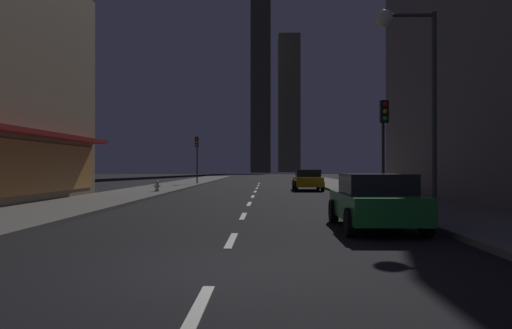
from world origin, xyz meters
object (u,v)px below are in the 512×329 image
at_px(car_parked_far, 308,180).
at_px(fire_hydrant_far_left, 157,186).
at_px(traffic_light_far_left, 197,149).
at_px(street_lamp_right, 409,61).
at_px(traffic_light_near_right, 384,128).
at_px(car_parked_near, 375,201).

relative_size(car_parked_far, fire_hydrant_far_left, 6.48).
bearing_deg(traffic_light_far_left, street_lamp_right, -68.12).
bearing_deg(traffic_light_near_right, traffic_light_far_left, 115.30).
bearing_deg(car_parked_near, street_lamp_right, 60.00).
relative_size(fire_hydrant_far_left, traffic_light_near_right, 0.16).
bearing_deg(street_lamp_right, traffic_light_far_left, 111.88).
xyz_separation_m(car_parked_near, traffic_light_near_right, (1.90, 6.89, 2.45)).
xyz_separation_m(car_parked_far, fire_hydrant_far_left, (-9.50, -4.48, -0.29)).
height_order(car_parked_far, traffic_light_near_right, traffic_light_near_right).
xyz_separation_m(car_parked_far, traffic_light_near_right, (1.90, -13.97, 2.45)).
relative_size(traffic_light_far_left, street_lamp_right, 0.64).
bearing_deg(street_lamp_right, car_parked_near, -120.00).
bearing_deg(street_lamp_right, traffic_light_near_right, 88.19).
bearing_deg(traffic_light_near_right, car_parked_near, -105.41).
xyz_separation_m(car_parked_far, street_lamp_right, (1.78, -17.78, 4.33)).
height_order(car_parked_far, fire_hydrant_far_left, car_parked_far).
distance_m(traffic_light_near_right, traffic_light_far_left, 25.74).
bearing_deg(fire_hydrant_far_left, traffic_light_near_right, -39.79).
distance_m(car_parked_near, car_parked_far, 20.87).
height_order(fire_hydrant_far_left, traffic_light_near_right, traffic_light_near_right).
bearing_deg(car_parked_far, fire_hydrant_far_left, -154.76).
xyz_separation_m(car_parked_near, car_parked_far, (0.00, 20.87, 0.00)).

